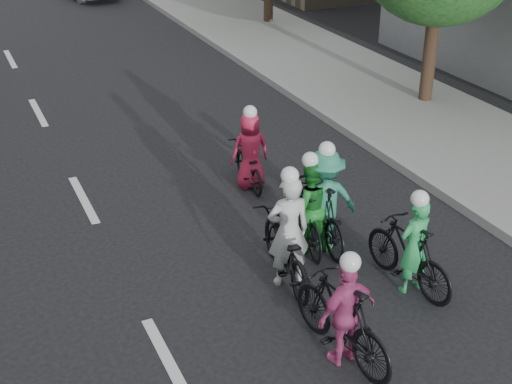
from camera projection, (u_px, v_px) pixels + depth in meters
ground at (170, 364)px, 9.02m from camera, size 120.00×120.00×0.00m
sidewalk_right at (328, 69)px, 20.07m from camera, size 4.00×80.00×0.15m
curb_right at (265, 77)px, 19.34m from camera, size 0.18×80.00×0.18m
cyclist_0 at (286, 244)px, 10.45m from camera, size 0.95×2.03×1.90m
cyclist_1 at (410, 252)px, 10.30m from camera, size 0.72×1.83×1.62m
cyclist_2 at (307, 212)px, 11.29m from camera, size 0.84×1.75×1.70m
cyclist_3 at (323, 206)px, 11.33m from camera, size 1.16×1.95×1.84m
cyclist_4 at (343, 317)px, 8.88m from camera, size 0.89×1.96×1.60m
cyclist_5 at (249, 158)px, 13.36m from camera, size 0.77×1.59×1.62m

